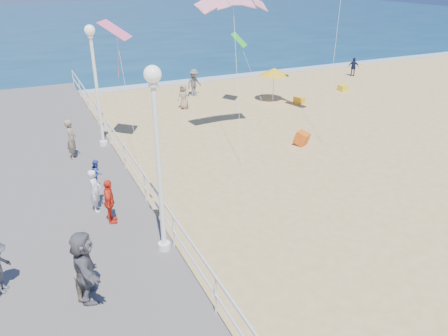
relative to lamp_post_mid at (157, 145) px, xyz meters
name	(u,v)px	position (x,y,z in m)	size (l,w,h in m)	color
ground	(315,220)	(5.35, 0.00, -3.66)	(160.00, 160.00, 0.00)	tan
ocean	(69,22)	(5.35, 65.00, -3.65)	(160.00, 90.00, 0.05)	#0D3350
surf_line	(148,85)	(5.35, 20.50, -3.63)	(160.00, 1.20, 0.04)	silver
boardwalk	(90,274)	(-2.15, 0.00, -3.46)	(5.00, 44.00, 0.40)	slate
railing	(173,221)	(0.30, 0.00, -2.41)	(0.05, 42.00, 0.55)	white
lamp_post_mid	(157,145)	(0.00, 0.00, 0.00)	(0.44, 0.44, 5.32)	white
lamp_post_far	(95,75)	(0.00, 9.00, 0.00)	(0.44, 0.44, 5.32)	white
woman_holding_toddler	(95,190)	(-1.34, 3.09, -2.52)	(0.54, 0.36, 1.49)	white
toddler_held	(97,173)	(-1.19, 3.24, -1.96)	(0.44, 0.34, 0.90)	#2D3EA9
spectator_1	(85,271)	(-2.33, -1.07, -2.53)	(0.71, 0.55, 1.46)	#82725A
spectator_3	(109,202)	(-1.08, 2.11, -2.51)	(0.88, 0.37, 1.50)	red
spectator_5	(84,266)	(-2.33, -1.19, -2.32)	(1.75, 0.56, 1.89)	#5B5B60
spectator_6	(72,139)	(-1.44, 8.02, -2.40)	(0.63, 0.41, 1.73)	#88735D
beach_walker_a	(194,83)	(7.44, 16.53, -2.77)	(1.15, 0.66, 1.78)	#585A5E
beach_walker_b	(354,67)	(20.97, 16.66, -2.94)	(0.84, 0.35, 1.44)	#171933
beach_walker_c	(184,97)	(5.77, 14.03, -2.91)	(0.73, 0.48, 1.50)	gray
box_kite	(302,139)	(8.84, 5.96, -3.36)	(0.55, 0.55, 0.60)	red
beach_umbrella	(274,72)	(11.52, 13.13, -1.75)	(1.90, 1.90, 2.14)	white
beach_chair_left	(299,100)	(12.78, 12.02, -3.46)	(0.55, 0.55, 0.40)	#F6A319
beach_chair_right	(343,88)	(17.32, 13.35, -3.46)	(0.55, 0.55, 0.40)	yellow
kite_parafoil	(233,0)	(6.19, 8.17, 2.88)	(3.42, 0.90, 0.30)	red
kite_diamond_pink	(115,30)	(1.09, 9.25, 1.76)	(1.33, 1.33, 0.02)	#FF5D8E
kite_diamond_green	(239,40)	(9.04, 13.17, 0.34)	(1.07, 1.07, 0.02)	green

